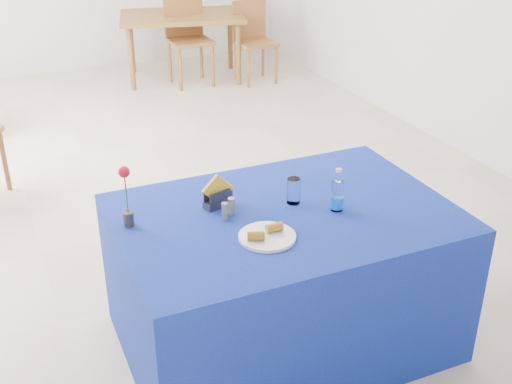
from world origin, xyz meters
TOP-DOWN VIEW (x-y plane):
  - floor at (0.00, 0.00)m, footprint 7.00×7.00m
  - plate at (-0.22, -2.35)m, footprint 0.26×0.26m
  - drinking_glass at (0.04, -2.09)m, footprint 0.07×0.07m
  - salt_shaker at (-0.33, -2.11)m, footprint 0.03×0.03m
  - pepper_shaker at (-0.29, -2.08)m, footprint 0.03×0.03m
  - blue_table at (-0.04, -2.16)m, footprint 1.60×1.10m
  - water_bottle at (0.19, -2.24)m, footprint 0.06×0.06m
  - napkin_holder at (-0.32, -1.98)m, footprint 0.16×0.10m
  - rose_vase at (-0.76, -1.99)m, footprint 0.05×0.05m
  - oak_table at (0.95, 2.59)m, footprint 1.55×1.19m
  - chair_bg_left at (0.96, 2.42)m, footprint 0.45×0.45m
  - chair_bg_right at (1.68, 2.23)m, footprint 0.42×0.42m
  - banana_pieces at (-0.23, -2.35)m, footprint 0.19×0.09m

SIDE VIEW (x-z plane):
  - floor at x=0.00m, z-range 0.00..0.00m
  - blue_table at x=-0.04m, z-range 0.00..0.76m
  - chair_bg_right at x=1.68m, z-range 0.07..0.98m
  - chair_bg_left at x=0.96m, z-range 0.08..1.09m
  - oak_table at x=0.95m, z-range 0.30..1.06m
  - plate at x=-0.22m, z-range 0.76..0.77m
  - banana_pieces at x=-0.23m, z-range 0.77..0.82m
  - salt_shaker at x=-0.33m, z-range 0.76..0.84m
  - pepper_shaker at x=-0.29m, z-range 0.76..0.84m
  - napkin_holder at x=-0.32m, z-range 0.72..0.89m
  - drinking_glass at x=0.04m, z-range 0.76..0.89m
  - water_bottle at x=0.19m, z-range 0.72..0.94m
  - rose_vase at x=-0.76m, z-range 0.76..1.06m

